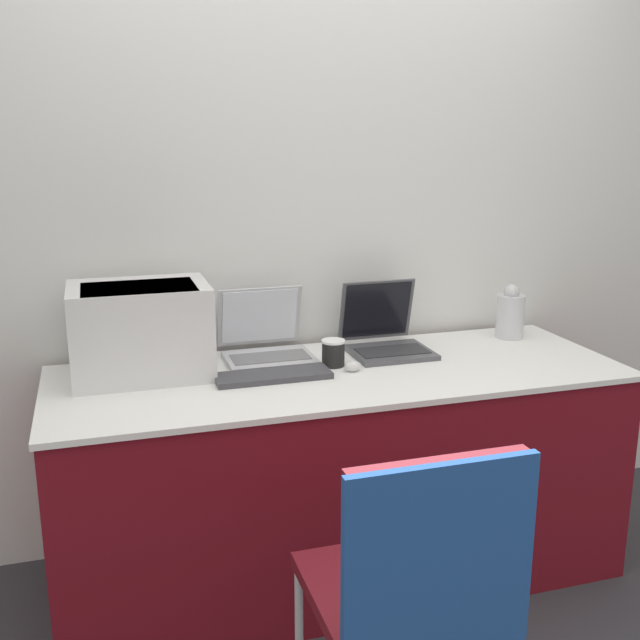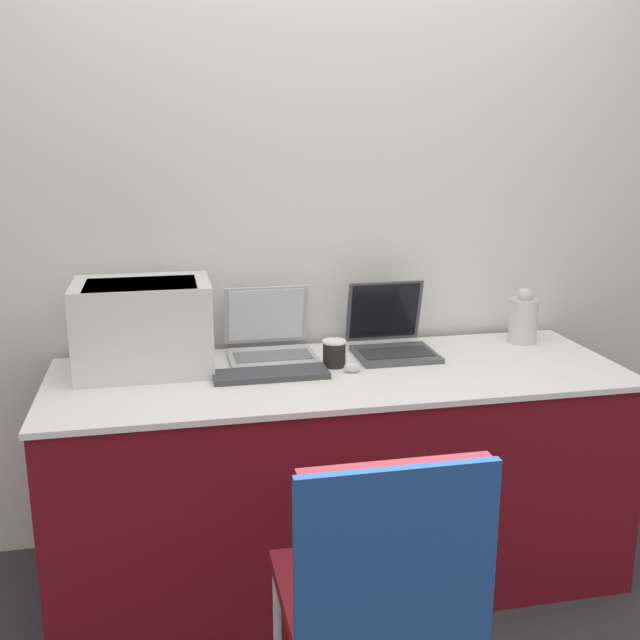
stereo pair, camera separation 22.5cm
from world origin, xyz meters
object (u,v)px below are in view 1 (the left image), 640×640
at_px(printer, 140,327).
at_px(laptop_right, 386,336).
at_px(chair, 416,580).
at_px(external_keyboard, 273,376).
at_px(metal_pitcher, 510,314).
at_px(laptop_left, 266,343).
at_px(mouse, 353,366).
at_px(coffee_cup, 333,353).

height_order(printer, laptop_right, printer).
height_order(printer, chair, printer).
height_order(external_keyboard, metal_pitcher, metal_pitcher).
distance_m(laptop_left, mouse, 0.36).
bearing_deg(external_keyboard, printer, 158.18).
relative_size(laptop_left, metal_pitcher, 1.44).
height_order(printer, mouse, printer).
distance_m(coffee_cup, mouse, 0.10).
bearing_deg(laptop_left, coffee_cup, -41.12).
height_order(external_keyboard, mouse, mouse).
bearing_deg(mouse, metal_pitcher, 17.19).
bearing_deg(coffee_cup, printer, 172.01).
xyz_separation_m(laptop_left, external_keyboard, (-0.03, -0.25, -0.04)).
distance_m(laptop_right, mouse, 0.29).
bearing_deg(coffee_cup, laptop_left, 138.88).
bearing_deg(chair, external_keyboard, 97.34).
distance_m(laptop_right, chair, 1.22).
bearing_deg(printer, coffee_cup, -7.99).
relative_size(mouse, chair, 0.06).
relative_size(printer, metal_pitcher, 2.10).
bearing_deg(chair, printer, 116.12).
height_order(printer, metal_pitcher, printer).
relative_size(printer, laptop_left, 1.45).
relative_size(printer, external_keyboard, 1.17).
bearing_deg(laptop_right, laptop_left, 172.91).
xyz_separation_m(coffee_cup, chair, (-0.12, -1.01, -0.26)).
bearing_deg(printer, chair, -63.88).
distance_m(laptop_right, external_keyboard, 0.53).
distance_m(laptop_left, external_keyboard, 0.26).
bearing_deg(external_keyboard, metal_pitcher, 12.31).
height_order(laptop_left, laptop_right, laptop_right).
distance_m(laptop_right, metal_pitcher, 0.56).
bearing_deg(external_keyboard, chair, -82.66).
bearing_deg(printer, laptop_right, 1.88).
xyz_separation_m(laptop_left, laptop_right, (0.45, -0.06, 0.00)).
xyz_separation_m(laptop_left, coffee_cup, (0.21, -0.18, -0.01)).
bearing_deg(laptop_left, laptop_right, -7.09).
relative_size(external_keyboard, metal_pitcher, 1.79).
bearing_deg(chair, mouse, 79.85).
distance_m(laptop_left, laptop_right, 0.46).
bearing_deg(chair, laptop_right, 71.87).
xyz_separation_m(laptop_right, mouse, (-0.20, -0.20, -0.04)).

